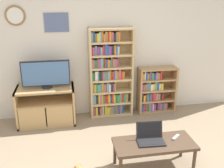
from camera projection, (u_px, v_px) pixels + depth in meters
name	position (u px, v px, depth m)	size (l,w,h in m)	color
wall_back	(98.00, 46.00, 4.76)	(5.89, 0.09, 2.60)	silver
tv_stand	(46.00, 106.00, 4.62)	(0.99, 0.50, 0.67)	tan
television	(46.00, 74.00, 4.44)	(0.81, 0.18, 0.48)	black
bookshelf_tall	(109.00, 75.00, 4.81)	(0.79, 0.27, 1.65)	tan
bookshelf_short	(154.00, 91.00, 5.08)	(0.73, 0.26, 0.89)	tan
coffee_table	(154.00, 145.00, 3.41)	(1.05, 0.46, 0.40)	#4C3828
laptop	(150.00, 137.00, 3.41)	(0.37, 0.28, 0.24)	#232326
remote_near_laptop	(176.00, 137.00, 3.50)	(0.15, 0.14, 0.02)	#99999E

